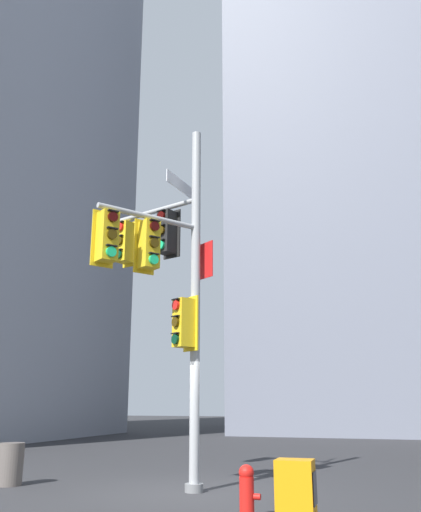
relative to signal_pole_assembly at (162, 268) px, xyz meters
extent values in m
plane|color=#2D2D30|center=(0.67, 0.25, -4.49)|extent=(120.00, 120.00, 0.00)
cube|color=slate|center=(3.72, 25.84, 16.10)|extent=(15.34, 15.34, 41.16)
cylinder|color=#9EA0A3|center=(0.67, 0.25, -0.64)|extent=(0.20, 0.20, 7.70)
cylinder|color=slate|center=(0.67, 0.25, -4.41)|extent=(0.36, 0.36, 0.16)
cylinder|color=#9EA0A3|center=(-0.49, 0.66, 1.58)|extent=(2.35, 0.92, 0.11)
cylinder|color=#9EA0A3|center=(0.00, -0.72, 0.92)|extent=(1.44, 2.01, 0.11)
cube|color=black|center=(-0.08, 0.72, 0.98)|extent=(0.46, 0.19, 1.14)
cube|color=black|center=(-0.14, 0.54, 0.98)|extent=(0.43, 0.43, 1.00)
cylinder|color=#360605|center=(-0.21, 0.35, 1.33)|extent=(0.21, 0.12, 0.20)
cube|color=black|center=(-0.21, 0.34, 1.45)|extent=(0.23, 0.14, 0.02)
cylinder|color=#3C2C06|center=(-0.21, 0.35, 0.98)|extent=(0.21, 0.12, 0.20)
cube|color=black|center=(-0.21, 0.34, 1.10)|extent=(0.23, 0.14, 0.02)
cylinder|color=#19C672|center=(-0.21, 0.35, 0.63)|extent=(0.21, 0.12, 0.20)
cube|color=black|center=(-0.21, 0.34, 0.75)|extent=(0.23, 0.14, 0.02)
cube|color=gold|center=(-1.35, 1.16, 0.98)|extent=(0.46, 0.19, 1.14)
cube|color=gold|center=(-1.41, 0.98, 0.98)|extent=(0.43, 0.43, 1.00)
cylinder|color=red|center=(-1.48, 0.79, 1.33)|extent=(0.21, 0.12, 0.20)
cube|color=black|center=(-1.48, 0.79, 1.45)|extent=(0.23, 0.14, 0.02)
cylinder|color=#3C2C06|center=(-1.48, 0.79, 0.98)|extent=(0.21, 0.12, 0.20)
cube|color=black|center=(-1.48, 0.79, 1.10)|extent=(0.23, 0.14, 0.02)
cylinder|color=#06311C|center=(-1.48, 0.79, 0.63)|extent=(0.21, 0.12, 0.20)
cube|color=black|center=(-1.48, 0.79, 0.75)|extent=(0.23, 0.14, 0.02)
cube|color=gold|center=(-0.16, -0.61, 0.32)|extent=(0.30, 0.41, 1.14)
cube|color=gold|center=(0.00, -0.72, 0.32)|extent=(0.47, 0.47, 1.00)
cylinder|color=#360605|center=(0.16, -0.83, 0.67)|extent=(0.16, 0.20, 0.20)
cube|color=black|center=(0.17, -0.84, 0.79)|extent=(0.18, 0.22, 0.02)
cylinder|color=#3C2C06|center=(0.16, -0.83, 0.32)|extent=(0.16, 0.20, 0.20)
cube|color=black|center=(0.17, -0.84, 0.44)|extent=(0.18, 0.22, 0.02)
cylinder|color=#19C672|center=(0.16, -0.83, -0.03)|extent=(0.16, 0.20, 0.20)
cube|color=black|center=(0.17, -0.84, 0.09)|extent=(0.18, 0.22, 0.02)
cube|color=gold|center=(-0.70, -1.39, 0.32)|extent=(0.30, 0.41, 1.14)
cube|color=gold|center=(-0.54, -1.50, 0.32)|extent=(0.47, 0.47, 1.00)
cylinder|color=#360605|center=(-0.37, -1.61, 0.67)|extent=(0.16, 0.20, 0.20)
cube|color=black|center=(-0.37, -1.61, 0.79)|extent=(0.18, 0.22, 0.02)
cylinder|color=#3C2C06|center=(-0.37, -1.61, 0.32)|extent=(0.16, 0.20, 0.20)
cube|color=black|center=(-0.37, -1.61, 0.44)|extent=(0.18, 0.22, 0.02)
cylinder|color=#19C672|center=(-0.37, -1.61, -0.03)|extent=(0.16, 0.20, 0.20)
cube|color=black|center=(-0.37, -1.61, 0.09)|extent=(0.18, 0.22, 0.02)
cube|color=gold|center=(0.61, 0.16, -1.21)|extent=(0.41, 0.29, 1.14)
cube|color=gold|center=(0.50, 0.00, -1.21)|extent=(0.47, 0.47, 1.00)
cylinder|color=red|center=(0.39, -0.16, -0.86)|extent=(0.20, 0.16, 0.20)
cube|color=black|center=(0.39, -0.17, -0.74)|extent=(0.22, 0.18, 0.02)
cylinder|color=#3C2C06|center=(0.39, -0.16, -1.21)|extent=(0.20, 0.16, 0.20)
cube|color=black|center=(0.39, -0.17, -1.09)|extent=(0.22, 0.18, 0.02)
cylinder|color=#06311C|center=(0.39, -0.16, -1.56)|extent=(0.20, 0.16, 0.20)
cube|color=black|center=(0.39, -0.17, -1.44)|extent=(0.22, 0.18, 0.02)
cube|color=white|center=(0.32, 0.29, 1.95)|extent=(0.19, 1.46, 0.28)
cube|color=#19479E|center=(0.32, 0.29, 1.95)|extent=(0.18, 1.42, 0.24)
cube|color=red|center=(0.80, 0.43, 0.20)|extent=(0.53, 0.38, 0.80)
cube|color=white|center=(0.80, 0.43, 0.20)|extent=(0.50, 0.36, 0.76)
cylinder|color=red|center=(2.30, -1.99, -4.18)|extent=(0.22, 0.22, 0.61)
sphere|color=red|center=(2.30, -1.99, -3.82)|extent=(0.23, 0.23, 0.23)
cylinder|color=red|center=(2.46, -1.99, -4.15)|extent=(0.10, 0.09, 0.09)
cube|color=orange|center=(3.31, -3.65, -3.97)|extent=(0.44, 0.36, 1.03)
cube|color=black|center=(3.54, -3.65, -3.77)|extent=(0.01, 0.29, 0.37)
cylinder|color=#59514C|center=(-3.32, -0.11, -4.06)|extent=(0.52, 0.52, 0.86)
camera|label=1|loc=(4.47, -10.52, -2.81)|focal=38.27mm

